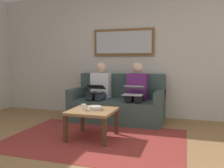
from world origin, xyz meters
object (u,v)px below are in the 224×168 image
laptop_silver (134,91)px  laptop_black (95,90)px  coffee_table (92,114)px  couch (118,104)px  framed_mirror (123,42)px  bowl (95,108)px  person_left (136,90)px  cup (84,107)px  person_right (99,89)px

laptop_silver → laptop_black: laptop_silver is taller
coffee_table → couch: bearing=-93.0°
couch → framed_mirror: 1.30m
bowl → laptop_black: (0.34, -0.88, 0.16)m
coffee_table → framed_mirror: bearing=-92.3°
person_left → couch: bearing=-10.3°
cup → person_right: person_right is taller
person_right → bowl: bearing=107.1°
couch → coffee_table: (0.06, 1.22, 0.06)m
cup → laptop_silver: 1.13m
coffee_table → person_left: size_ratio=0.59×
couch → framed_mirror: framed_mirror is taller
cup → person_left: size_ratio=0.08×
person_left → person_right: same height
framed_mirror → laptop_silver: size_ratio=3.36×
couch → person_right: size_ratio=1.56×
coffee_table → cup: (0.11, 0.06, 0.10)m
laptop_silver → laptop_black: size_ratio=1.09×
couch → laptop_silver: 0.58m
couch → person_left: 0.48m
couch → person_left: (-0.37, 0.07, 0.30)m
couch → laptop_silver: couch is taller
framed_mirror → person_right: framed_mirror is taller
person_left → laptop_black: size_ratio=3.27×
bowl → cup: bearing=33.1°
coffee_table → laptop_black: size_ratio=1.91×
cup → framed_mirror: bearing=-96.0°
bowl → laptop_silver: bearing=-114.7°
person_left → person_right: size_ratio=1.00×
couch → person_left: person_left is taller
laptop_black → cup: bearing=101.5°
couch → laptop_silver: bearing=141.0°
cup → laptop_black: (0.20, -0.97, 0.14)m
coffee_table → laptop_black: laptop_black is taller
laptop_black → person_right: bearing=-90.0°
framed_mirror → cup: framed_mirror is taller
cup → laptop_black: 1.00m
laptop_black → coffee_table: bearing=108.8°
bowl → person_right: (0.34, -1.11, 0.15)m
coffee_table → laptop_black: (0.31, -0.91, 0.25)m
coffee_table → cup: size_ratio=7.41×
bowl → person_right: bearing=-72.9°
coffee_table → person_right: bearing=-74.9°
bowl → framed_mirror: bearing=-91.1°
cup → laptop_silver: size_ratio=0.24×
cup → bowl: cup is taller
cup → couch: bearing=-97.9°
framed_mirror → person_right: bearing=50.8°
person_left → laptop_silver: (-0.00, 0.23, 0.02)m
coffee_table → person_left: bearing=-110.8°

